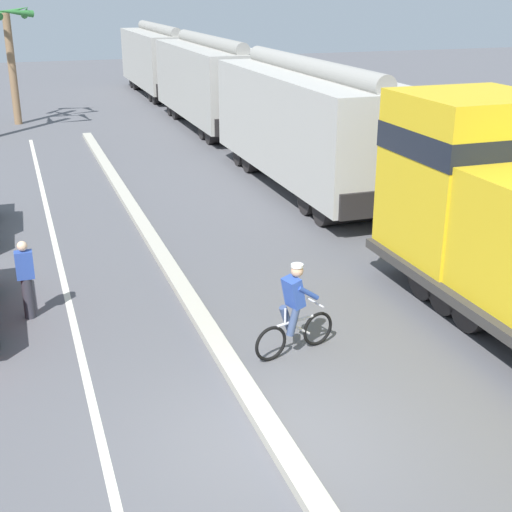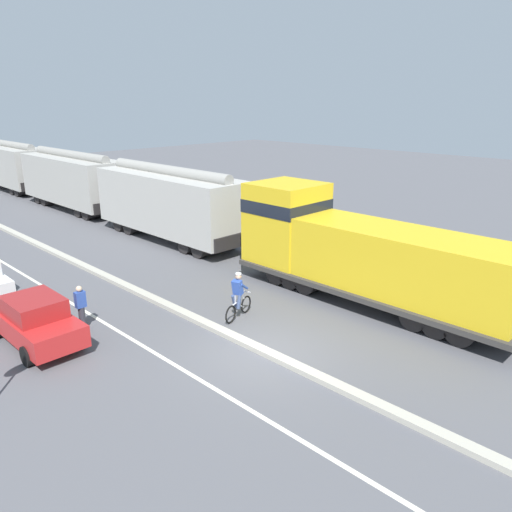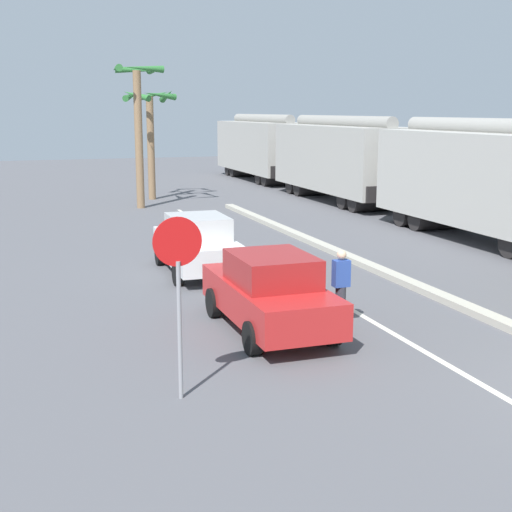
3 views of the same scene
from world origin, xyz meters
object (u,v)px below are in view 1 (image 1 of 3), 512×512
Objects in this scene: hopper_car_trailing at (159,60)px; palm_tree_near at (8,36)px; hopper_car_lead at (308,125)px; hopper_car_middle at (210,82)px; cyclist at (294,312)px; pedestrian_by_cars at (26,278)px.

hopper_car_trailing is 11.78m from palm_tree_near.
palm_tree_near is (-8.63, 15.44, 1.99)m from hopper_car_lead.
hopper_car_lead is at bearing -90.00° from hopper_car_middle.
hopper_car_middle reaches higher than cyclist.
hopper_car_lead is 11.66m from pedestrian_by_cars.
hopper_car_lead reaches higher than pedestrian_by_cars.
cyclist is at bearing -34.82° from pedestrian_by_cars.
cyclist is 5.42m from pedestrian_by_cars.
palm_tree_near is at bearing 119.21° from hopper_car_lead.
palm_tree_near reaches higher than hopper_car_lead.
pedestrian_by_cars is at bearing -141.17° from hopper_car_lead.
hopper_car_middle is 20.96m from pedestrian_by_cars.
palm_tree_near reaches higher than hopper_car_middle.
hopper_car_trailing is (0.00, 23.20, 0.00)m from hopper_car_lead.
hopper_car_lead is 6.54× the size of pedestrian_by_cars.
hopper_car_lead is 1.00× the size of hopper_car_middle.
cyclist is 1.06× the size of pedestrian_by_cars.
hopper_car_lead is 1.92× the size of palm_tree_near.
hopper_car_trailing is at bearing 41.95° from palm_tree_near.
pedestrian_by_cars is (-9.04, -30.47, -1.23)m from hopper_car_trailing.
hopper_car_lead is 1.00× the size of hopper_car_trailing.
cyclist is at bearing -81.10° from palm_tree_near.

